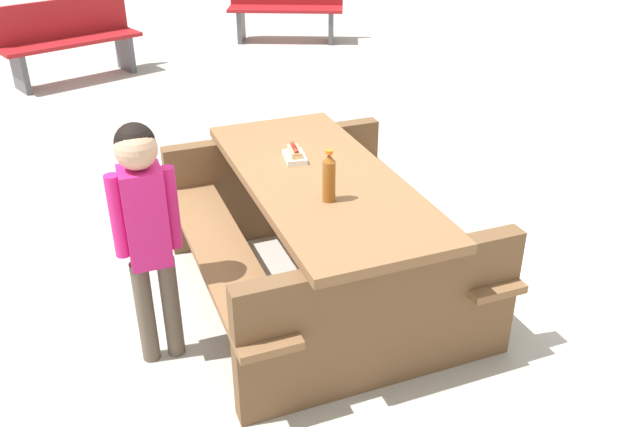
{
  "coord_description": "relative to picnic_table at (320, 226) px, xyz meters",
  "views": [
    {
      "loc": [
        -3.18,
        0.34,
        2.25
      ],
      "look_at": [
        0.0,
        0.0,
        0.52
      ],
      "focal_mm": 37.79,
      "sensor_mm": 36.0,
      "label": 1
    }
  ],
  "objects": [
    {
      "name": "ground_plane",
      "position": [
        0.0,
        0.0,
        -0.44
      ],
      "size": [
        30.0,
        30.0,
        0.0
      ],
      "primitive_type": "plane",
      "color": "#B7B2A8",
      "rests_on": "ground"
    },
    {
      "name": "picnic_table",
      "position": [
        0.0,
        0.0,
        0.0
      ],
      "size": [
        2.11,
        1.83,
        0.75
      ],
      "color": "brown",
      "rests_on": "ground"
    },
    {
      "name": "soda_bottle",
      "position": [
        -0.29,
        -0.01,
        0.43
      ],
      "size": [
        0.06,
        0.06,
        0.26
      ],
      "color": "brown",
      "rests_on": "picnic_table"
    },
    {
      "name": "hotdog_tray",
      "position": [
        0.22,
        0.12,
        0.34
      ],
      "size": [
        0.19,
        0.13,
        0.08
      ],
      "color": "white",
      "rests_on": "picnic_table"
    },
    {
      "name": "child_in_coat",
      "position": [
        -0.45,
        0.84,
        0.35
      ],
      "size": [
        0.21,
        0.3,
        1.24
      ],
      "color": "brown",
      "rests_on": "ground"
    },
    {
      "name": "park_bench_near",
      "position": [
        5.94,
        -0.19,
        0.0
      ],
      "size": [
        0.62,
        1.54,
        0.85
      ],
      "color": "maroon",
      "rests_on": "ground"
    },
    {
      "name": "park_bench_mid",
      "position": [
        4.44,
        2.29,
        0.0
      ],
      "size": [
        1.19,
        1.46,
        0.85
      ],
      "color": "maroon",
      "rests_on": "ground"
    }
  ]
}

